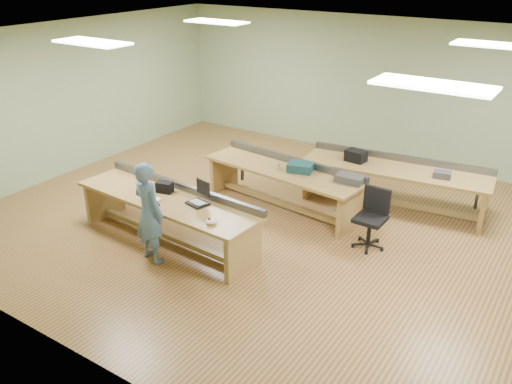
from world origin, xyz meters
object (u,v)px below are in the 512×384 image
workbench_mid (283,179)px  parts_bin_teal (301,167)px  workbench_front (168,208)px  workbench_back (395,177)px  camera_bag (165,187)px  laptop_base (198,203)px  person (149,212)px  mug (294,166)px  parts_bin_grey (350,179)px  drinks_can (278,166)px  task_chair (371,226)px

workbench_mid → parts_bin_teal: bearing=14.3°
workbench_front → parts_bin_teal: (1.17, 2.06, 0.26)m
workbench_back → camera_bag: 4.01m
workbench_front → camera_bag: (-0.17, 0.13, 0.27)m
laptop_base → camera_bag: camera_bag is taller
workbench_front → person: bearing=-71.4°
workbench_front → workbench_back: 3.99m
person → mug: 2.79m
camera_bag → parts_bin_grey: size_ratio=0.55×
camera_bag → mug: camera_bag is taller
laptop_base → drinks_can: size_ratio=2.80×
workbench_mid → person: (-0.71, -2.58, 0.21)m
parts_bin_teal → mug: (-0.15, 0.03, -0.03)m
laptop_base → mug: size_ratio=2.55×
drinks_can → workbench_mid: bearing=60.8°
camera_bag → parts_bin_teal: camera_bag is taller
workbench_mid → person: 2.68m
workbench_front → parts_bin_teal: size_ratio=7.77×
laptop_base → drinks_can: (0.27, 1.86, 0.04)m
workbench_front → task_chair: bearing=34.0°
parts_bin_teal → parts_bin_grey: bearing=1.6°
drinks_can → task_chair: bearing=-10.5°
camera_bag → mug: (1.19, 1.96, -0.04)m
camera_bag → mug: 2.30m
workbench_front → parts_bin_grey: 2.95m
task_chair → parts_bin_grey: size_ratio=2.06×
workbench_mid → mug: (0.16, 0.07, 0.24)m
person → mug: bearing=-96.4°
workbench_back → mug: size_ratio=28.01×
parts_bin_grey → mug: parts_bin_grey is taller
drinks_can → workbench_front: bearing=-112.7°
parts_bin_teal → workbench_back: bearing=39.8°
camera_bag → drinks_can: size_ratio=2.30×
task_chair → mug: 1.80m
camera_bag → drinks_can: (0.98, 1.79, -0.03)m
workbench_back → laptop_base: workbench_back is taller
camera_bag → laptop_base: bearing=-19.9°
laptop_base → parts_bin_grey: bearing=65.8°
camera_bag → mug: bearing=44.5°
camera_bag → workbench_front: bearing=-51.4°
mug → drinks_can: size_ratio=1.10×
workbench_mid → drinks_can: bearing=-112.8°
mug → workbench_back: bearing=36.0°
workbench_back → person: person is taller
person → task_chair: bearing=-128.1°
parts_bin_grey → drinks_can: (-1.27, -0.16, -0.01)m
parts_bin_teal → parts_bin_grey: size_ratio=0.93×
person → camera_bag: person is taller
task_chair → workbench_mid: bearing=167.3°
parts_bin_grey → mug: size_ratio=3.83×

